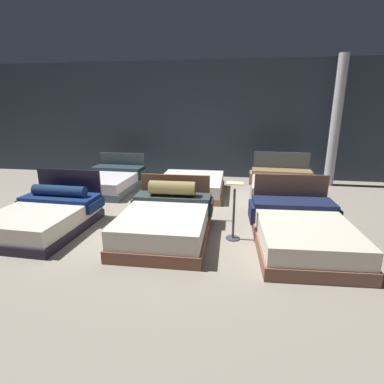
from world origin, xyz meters
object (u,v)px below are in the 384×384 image
(bed_1, at_px, (166,221))
(bed_2, at_px, (301,231))
(support_pillar, at_px, (336,123))
(bed_4, at_px, (191,186))
(price_sign, at_px, (234,218))
(bed_0, at_px, (45,217))
(bed_5, at_px, (283,187))
(bed_3, at_px, (109,181))

(bed_1, bearing_deg, bed_2, -0.96)
(bed_2, xyz_separation_m, support_pillar, (1.51, 4.19, 1.50))
(bed_4, distance_m, price_sign, 2.86)
(bed_0, distance_m, bed_5, 5.33)
(bed_4, height_order, support_pillar, support_pillar)
(bed_2, relative_size, price_sign, 2.26)
(bed_2, bearing_deg, bed_3, 145.52)
(support_pillar, bearing_deg, bed_4, -158.22)
(bed_5, distance_m, price_sign, 2.88)
(bed_2, xyz_separation_m, bed_5, (0.05, 2.71, 0.00))
(bed_4, distance_m, support_pillar, 4.33)
(support_pillar, bearing_deg, bed_5, -134.78)
(bed_0, height_order, bed_4, bed_0)
(bed_1, relative_size, support_pillar, 0.58)
(bed_1, bearing_deg, bed_5, 48.69)
(bed_3, height_order, support_pillar, support_pillar)
(bed_3, bearing_deg, support_pillar, 15.19)
(bed_2, bearing_deg, bed_4, 126.61)
(bed_4, xyz_separation_m, price_sign, (1.15, -2.61, 0.17))
(bed_2, xyz_separation_m, price_sign, (-1.09, 0.08, 0.13))
(bed_0, relative_size, bed_4, 1.01)
(bed_3, distance_m, support_pillar, 6.36)
(support_pillar, bearing_deg, price_sign, -122.35)
(support_pillar, bearing_deg, bed_1, -131.80)
(bed_2, relative_size, bed_5, 1.07)
(bed_4, relative_size, price_sign, 1.96)
(bed_2, bearing_deg, price_sign, 172.77)
(bed_0, bearing_deg, bed_1, 2.83)
(bed_4, relative_size, support_pillar, 0.56)
(bed_3, relative_size, bed_5, 0.98)
(bed_0, bearing_deg, support_pillar, 36.90)
(bed_0, relative_size, bed_2, 0.88)
(bed_5, bearing_deg, price_sign, -110.84)
(bed_1, bearing_deg, bed_0, 179.88)
(bed_0, distance_m, bed_2, 4.50)
(bed_5, xyz_separation_m, support_pillar, (1.46, 1.48, 1.49))
(bed_3, height_order, bed_5, bed_5)
(bed_3, relative_size, price_sign, 2.09)
(bed_1, height_order, bed_2, bed_2)
(bed_2, height_order, bed_5, bed_5)
(bed_0, xyz_separation_m, bed_2, (4.50, 0.06, 0.00))
(bed_2, xyz_separation_m, bed_3, (-4.48, 2.72, -0.02))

